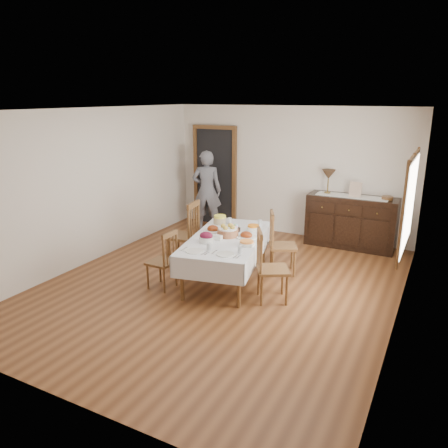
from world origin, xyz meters
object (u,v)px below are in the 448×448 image
at_px(chair_right_far, 280,243).
at_px(chair_left_far, 186,233).
at_px(chair_left_near, 164,259).
at_px(chair_right_near, 269,266).
at_px(dining_table, 227,242).
at_px(sideboard, 351,222).
at_px(person, 207,188).
at_px(table_lamp, 329,175).

bearing_deg(chair_right_far, chair_left_far, 77.86).
xyz_separation_m(chair_left_near, chair_right_near, (1.53, 0.34, 0.07)).
bearing_deg(chair_right_far, dining_table, 109.90).
xyz_separation_m(dining_table, sideboard, (1.37, 2.48, -0.12)).
distance_m(chair_left_far, chair_right_near, 1.88).
bearing_deg(chair_left_near, chair_left_far, -164.77).
height_order(dining_table, chair_left_far, chair_left_far).
bearing_deg(chair_left_far, dining_table, 66.79).
height_order(person, table_lamp, person).
xyz_separation_m(chair_left_near, chair_left_far, (-0.23, 0.98, 0.10)).
height_order(chair_left_far, chair_right_far, chair_left_far).
distance_m(chair_left_far, chair_right_far, 1.59).
bearing_deg(chair_left_far, chair_right_far, 96.80).
distance_m(chair_left_near, person, 3.10).
height_order(chair_left_far, chair_right_near, chair_left_far).
height_order(dining_table, table_lamp, table_lamp).
relative_size(chair_left_far, person, 0.61).
height_order(chair_right_far, sideboard, chair_right_far).
distance_m(chair_left_far, table_lamp, 2.98).
relative_size(dining_table, chair_left_near, 2.47).
height_order(sideboard, table_lamp, table_lamp).
bearing_deg(chair_left_far, sideboard, 127.25).
height_order(chair_right_near, chair_right_far, chair_right_near).
bearing_deg(chair_left_far, table_lamp, 134.59).
height_order(chair_left_near, table_lamp, table_lamp).
bearing_deg(chair_left_near, sideboard, 149.11).
relative_size(chair_right_near, person, 0.57).
bearing_deg(table_lamp, person, -173.15).
xyz_separation_m(chair_right_far, sideboard, (0.74, 1.84, -0.02)).
height_order(chair_left_far, person, person).
bearing_deg(chair_left_near, chair_right_near, 104.40).
distance_m(dining_table, table_lamp, 2.76).
height_order(chair_right_near, table_lamp, table_lamp).
relative_size(chair_left_near, chair_left_far, 0.81).
bearing_deg(sideboard, chair_right_near, -100.47).
bearing_deg(chair_right_near, person, 14.06).
bearing_deg(dining_table, sideboard, 49.48).
height_order(chair_left_near, chair_left_far, chair_left_far).
relative_size(chair_right_far, person, 0.56).
bearing_deg(table_lamp, dining_table, -109.30).
xyz_separation_m(chair_left_far, person, (-0.69, 1.94, 0.35)).
bearing_deg(table_lamp, chair_right_near, -90.64).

